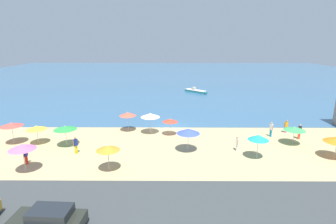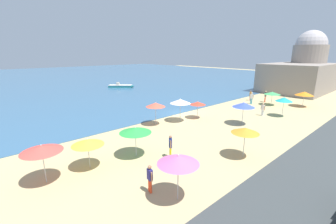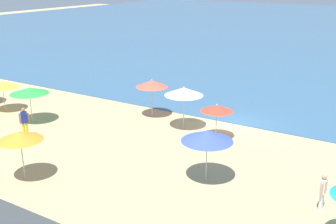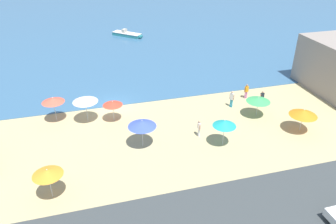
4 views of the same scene
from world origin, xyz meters
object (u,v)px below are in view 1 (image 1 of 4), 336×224
object	(u,v)px
beach_umbrella_6	(11,125)
parked_car_0	(49,219)
beach_umbrella_7	(150,115)
beach_umbrella_3	(295,129)
bather_5	(271,129)
beach_umbrella_0	(170,120)
beach_umbrella_4	(36,128)
bather_2	(286,126)
beach_umbrella_5	(258,137)
bather_4	(237,143)
beach_umbrella_11	(22,147)
skiff_nearshore	(196,91)
beach_umbrella_1	(188,131)
beach_umbrella_2	(65,128)
bather_0	(300,131)
beach_umbrella_8	(128,114)
bather_1	(26,155)
beach_umbrella_9	(108,148)
bather_3	(76,144)

from	to	relation	value
beach_umbrella_6	parked_car_0	xyz separation A→B (m)	(10.27, -14.04, -1.40)
beach_umbrella_6	beach_umbrella_7	size ratio (longest dim) A/B	0.93
beach_umbrella_3	bather_5	distance (m)	3.00
beach_umbrella_0	beach_umbrella_7	size ratio (longest dim) A/B	0.79
beach_umbrella_4	bather_2	world-z (taller)	beach_umbrella_4
beach_umbrella_5	bather_4	world-z (taller)	beach_umbrella_5
beach_umbrella_4	beach_umbrella_11	distance (m)	6.91
beach_umbrella_6	beach_umbrella_0	bearing A→B (deg)	9.41
beach_umbrella_6	bather_5	size ratio (longest dim) A/B	1.37
beach_umbrella_7	skiff_nearshore	size ratio (longest dim) A/B	0.56
beach_umbrella_1	beach_umbrella_7	distance (m)	6.93
beach_umbrella_2	beach_umbrella_3	size ratio (longest dim) A/B	1.05
beach_umbrella_4	bather_0	xyz separation A→B (m)	(29.94, 1.69, -0.86)
bather_0	bather_4	xyz separation A→B (m)	(-8.16, -3.50, -0.13)
beach_umbrella_5	beach_umbrella_6	size ratio (longest dim) A/B	1.00
beach_umbrella_7	bather_0	size ratio (longest dim) A/B	1.47
beach_umbrella_8	bather_1	bearing A→B (deg)	-130.68
beach_umbrella_1	beach_umbrella_6	distance (m)	19.51
skiff_nearshore	beach_umbrella_0	bearing A→B (deg)	-101.74
beach_umbrella_3	skiff_nearshore	distance (m)	31.73
beach_umbrella_1	bather_2	distance (m)	14.04
beach_umbrella_0	beach_umbrella_3	xyz separation A→B (m)	(13.70, -2.91, -0.03)
beach_umbrella_11	bather_1	bearing A→B (deg)	115.16
beach_umbrella_11	parked_car_0	xyz separation A→B (m)	(5.43, -7.42, -1.52)
beach_umbrella_3	beach_umbrella_4	bearing A→B (deg)	-179.91
beach_umbrella_1	beach_umbrella_8	bearing A→B (deg)	138.77
beach_umbrella_11	beach_umbrella_0	bearing A→B (deg)	36.83
beach_umbrella_5	bather_0	bearing A→B (deg)	38.68
bather_5	beach_umbrella_4	bearing A→B (deg)	-174.77
beach_umbrella_8	skiff_nearshore	distance (m)	28.70
bather_5	beach_umbrella_11	bearing A→B (deg)	-160.00
bather_4	beach_umbrella_3	bearing A→B (deg)	15.42
beach_umbrella_8	skiff_nearshore	size ratio (longest dim) A/B	0.53
beach_umbrella_0	bather_4	distance (m)	8.50
bather_2	beach_umbrella_2	bearing A→B (deg)	-170.07
beach_umbrella_3	beach_umbrella_8	size ratio (longest dim) A/B	0.90
beach_umbrella_9	beach_umbrella_1	bearing A→B (deg)	30.65
bather_3	bather_5	xyz separation A→B (m)	(21.72, 5.09, 0.02)
beach_umbrella_5	bather_3	xyz separation A→B (m)	(-18.10, 1.01, -1.16)
beach_umbrella_4	beach_umbrella_5	world-z (taller)	beach_umbrella_5
beach_umbrella_2	bather_1	xyz separation A→B (m)	(-2.08, -4.43, -1.14)
bather_0	bather_4	world-z (taller)	bather_0
beach_umbrella_6	beach_umbrella_8	size ratio (longest dim) A/B	0.97
beach_umbrella_8	bather_4	distance (m)	13.85
beach_umbrella_4	parked_car_0	world-z (taller)	beach_umbrella_4
beach_umbrella_7	beach_umbrella_11	xyz separation A→B (m)	(-10.27, -10.04, -0.02)
beach_umbrella_7	parked_car_0	size ratio (longest dim) A/B	0.61
beach_umbrella_8	bather_3	distance (m)	8.27
bather_1	parked_car_0	bearing A→B (deg)	-55.49
beach_umbrella_4	bather_2	xyz separation A→B (m)	(29.33, 3.92, -0.97)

